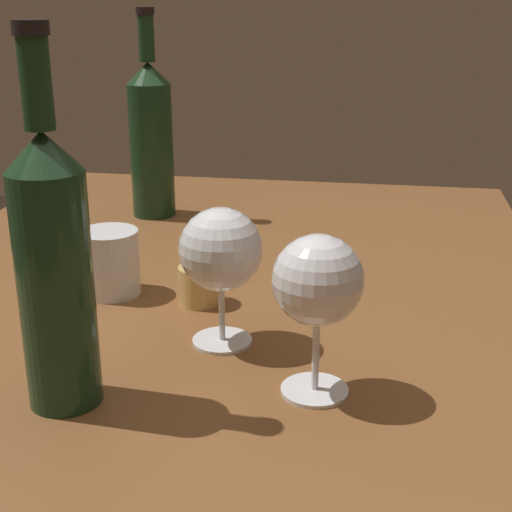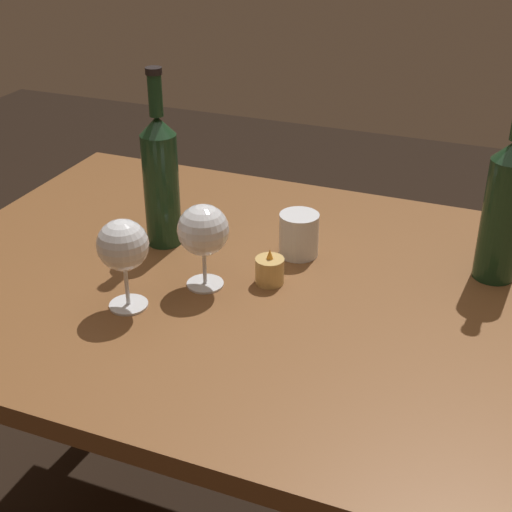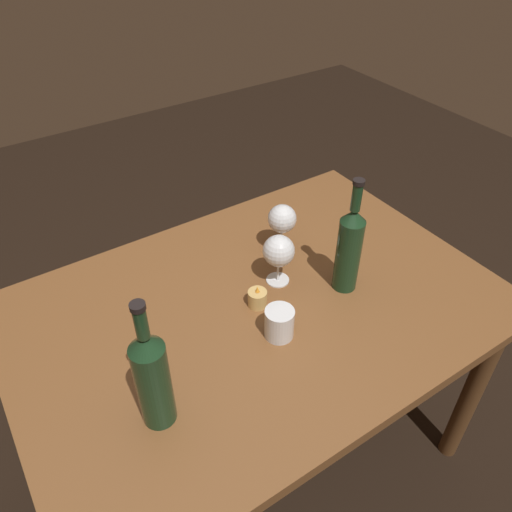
{
  "view_description": "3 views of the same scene",
  "coord_description": "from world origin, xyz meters",
  "views": [
    {
      "loc": [
        -0.82,
        -0.21,
        1.1
      ],
      "look_at": [
        0.02,
        -0.07,
        0.8
      ],
      "focal_mm": 51.7,
      "sensor_mm": 36.0,
      "label": 1
    },
    {
      "loc": [
        0.39,
        -1.04,
        1.4
      ],
      "look_at": [
        -0.0,
        -0.06,
        0.83
      ],
      "focal_mm": 50.73,
      "sensor_mm": 36.0,
      "label": 2
    },
    {
      "loc": [
        0.54,
        0.81,
        1.71
      ],
      "look_at": [
        -0.04,
        -0.07,
        0.84
      ],
      "focal_mm": 35.37,
      "sensor_mm": 36.0,
      "label": 3
    }
  ],
  "objects": [
    {
      "name": "dining_table",
      "position": [
        0.0,
        0.0,
        0.65
      ],
      "size": [
        1.3,
        0.9,
        0.74
      ],
      "color": "brown",
      "rests_on": "ground"
    },
    {
      "name": "water_tumbler",
      "position": [
        0.01,
        0.12,
        0.78
      ],
      "size": [
        0.08,
        0.08,
        0.08
      ],
      "color": "white",
      "rests_on": "dining_table"
    },
    {
      "name": "wine_glass_right",
      "position": [
        -0.1,
        -0.05,
        0.85
      ],
      "size": [
        0.09,
        0.09,
        0.15
      ],
      "color": "white",
      "rests_on": "dining_table"
    },
    {
      "name": "votive_candle",
      "position": [
        -0.0,
        0.0,
        0.76
      ],
      "size": [
        0.05,
        0.05,
        0.07
      ],
      "color": "#DBB266",
      "rests_on": "dining_table"
    },
    {
      "name": "ground_plane",
      "position": [
        0.0,
        0.0,
        0.0
      ],
      "size": [
        6.0,
        6.0,
        0.0
      ],
      "primitive_type": "plane",
      "color": "black"
    },
    {
      "name": "wine_glass_left",
      "position": [
        -0.19,
        -0.16,
        0.85
      ],
      "size": [
        0.09,
        0.09,
        0.16
      ],
      "color": "white",
      "rests_on": "dining_table"
    },
    {
      "name": "wine_bottle_second",
      "position": [
        0.37,
        0.17,
        0.88
      ],
      "size": [
        0.07,
        0.07,
        0.34
      ],
      "color": "#19381E",
      "rests_on": "dining_table"
    },
    {
      "name": "wine_bottle",
      "position": [
        -0.25,
        0.07,
        0.88
      ],
      "size": [
        0.07,
        0.07,
        0.34
      ],
      "color": "#19381E",
      "rests_on": "dining_table"
    }
  ]
}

